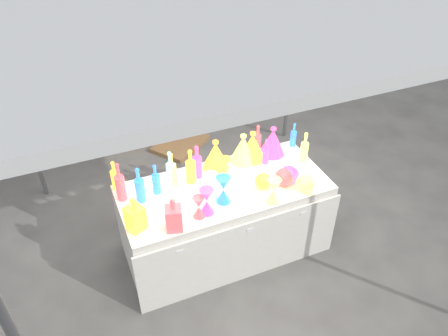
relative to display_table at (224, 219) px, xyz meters
name	(u,v)px	position (x,y,z in m)	size (l,w,h in m)	color
ground	(224,246)	(0.00, 0.01, -0.37)	(80.00, 80.00, 0.00)	slate
display_table	(224,219)	(0.00, 0.00, 0.00)	(1.84, 0.83, 0.75)	white
cardboard_box_closed	(124,125)	(-0.43, 2.24, -0.16)	(0.59, 0.43, 0.43)	olive
cardboard_box_flat	(181,144)	(0.17, 1.82, -0.35)	(0.66, 0.47, 0.06)	olive
bottle_0	(115,175)	(-0.85, 0.36, 0.51)	(0.07, 0.07, 0.27)	red
bottle_1	(156,179)	(-0.55, 0.16, 0.52)	(0.07, 0.07, 0.29)	#198942
bottle_2	(120,182)	(-0.84, 0.19, 0.56)	(0.08, 0.08, 0.36)	orange
bottle_3	(197,162)	(-0.16, 0.23, 0.54)	(0.08, 0.08, 0.33)	blue
bottle_4	(172,169)	(-0.40, 0.21, 0.54)	(0.08, 0.08, 0.33)	#146881
bottle_5	(171,169)	(-0.40, 0.21, 0.55)	(0.08, 0.08, 0.35)	#D12972
bottle_6	(191,166)	(-0.23, 0.19, 0.54)	(0.09, 0.09, 0.33)	red
bottle_7	(139,185)	(-0.70, 0.11, 0.54)	(0.08, 0.08, 0.33)	#198942
decanter_0	(135,214)	(-0.81, -0.19, 0.52)	(0.13, 0.13, 0.30)	red
decanter_1	(173,214)	(-0.54, -0.30, 0.52)	(0.12, 0.12, 0.29)	orange
decanter_2	(134,214)	(-0.81, -0.17, 0.50)	(0.10, 0.10, 0.25)	#198942
hourglass_0	(199,207)	(-0.33, -0.25, 0.47)	(0.10, 0.10, 0.19)	orange
hourglass_1	(207,201)	(-0.25, -0.24, 0.49)	(0.12, 0.12, 0.23)	blue
hourglass_2	(273,191)	(0.29, -0.32, 0.49)	(0.11, 0.11, 0.23)	#146881
hourglass_3	(211,186)	(-0.16, -0.08, 0.50)	(0.12, 0.12, 0.24)	#D12972
hourglass_4	(224,170)	(0.04, 0.09, 0.49)	(0.11, 0.11, 0.23)	red
hourglass_5	(223,190)	(-0.08, -0.16, 0.50)	(0.12, 0.12, 0.25)	#198942
globe_0	(263,182)	(0.31, -0.13, 0.43)	(0.15, 0.15, 0.12)	red
globe_1	(305,184)	(0.62, -0.30, 0.44)	(0.16, 0.16, 0.13)	#146881
globe_2	(284,178)	(0.49, -0.16, 0.44)	(0.17, 0.17, 0.13)	orange
globe_3	(289,175)	(0.55, -0.15, 0.44)	(0.17, 0.17, 0.13)	blue
lampshade_0	(216,155)	(0.04, 0.29, 0.52)	(0.24, 0.24, 0.29)	#CAE32F
lampshade_1	(252,146)	(0.40, 0.29, 0.52)	(0.24, 0.24, 0.28)	#CAE32F
lampshade_2	(273,141)	(0.61, 0.29, 0.52)	(0.24, 0.24, 0.28)	blue
lampshade_3	(243,148)	(0.31, 0.29, 0.52)	(0.24, 0.24, 0.28)	#146881
bottle_8	(294,135)	(0.86, 0.32, 0.50)	(0.06, 0.06, 0.25)	#198942
bottle_9	(258,139)	(0.49, 0.37, 0.52)	(0.07, 0.07, 0.30)	orange
bottle_10	(266,151)	(0.48, 0.18, 0.51)	(0.06, 0.06, 0.26)	blue
bottle_11	(305,147)	(0.82, 0.06, 0.53)	(0.07, 0.07, 0.31)	#146881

